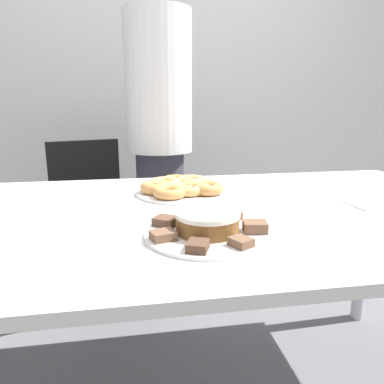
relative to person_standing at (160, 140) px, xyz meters
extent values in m
cube|color=silver|center=(0.09, 0.81, 0.39)|extent=(8.00, 0.05, 2.60)
cube|color=silver|center=(0.09, -0.81, -0.15)|extent=(1.89, 1.05, 0.03)
cylinder|color=silver|center=(0.98, -0.35, -0.54)|extent=(0.06, 0.06, 0.74)
cylinder|color=#383842|center=(0.00, 0.00, -0.48)|extent=(0.25, 0.25, 0.85)
cylinder|color=silver|center=(0.00, 0.00, 0.28)|extent=(0.33, 0.33, 0.67)
cylinder|color=black|center=(-0.36, 0.06, -0.90)|extent=(0.44, 0.44, 0.01)
cylinder|color=#262626|center=(-0.36, 0.06, -0.69)|extent=(0.06, 0.06, 0.41)
cube|color=black|center=(-0.36, 0.06, -0.46)|extent=(0.54, 0.54, 0.04)
cube|color=black|center=(-0.41, 0.26, -0.23)|extent=(0.39, 0.13, 0.42)
cylinder|color=white|center=(0.03, -1.03, -0.13)|extent=(0.32, 0.32, 0.01)
cylinder|color=white|center=(0.03, -0.58, -0.13)|extent=(0.34, 0.34, 0.01)
cylinder|color=brown|center=(0.03, -1.03, -0.10)|extent=(0.16, 0.16, 0.04)
cylinder|color=white|center=(0.03, -1.03, -0.08)|extent=(0.17, 0.17, 0.01)
cube|color=brown|center=(0.09, -1.13, -0.12)|extent=(0.06, 0.06, 0.02)
cube|color=brown|center=(0.15, -1.05, -0.11)|extent=(0.07, 0.06, 0.03)
cube|color=brown|center=(0.12, -0.95, -0.12)|extent=(0.06, 0.06, 0.02)
cube|color=#513828|center=(0.03, -0.91, -0.11)|extent=(0.05, 0.05, 0.03)
cube|color=brown|center=(-0.06, -0.96, -0.11)|extent=(0.08, 0.08, 0.02)
cube|color=brown|center=(-0.08, -1.06, -0.11)|extent=(0.07, 0.06, 0.02)
cube|color=#513828|center=(-0.01, -1.14, -0.12)|extent=(0.06, 0.07, 0.02)
torus|color=#D18E4C|center=(0.03, -0.58, -0.11)|extent=(0.12, 0.12, 0.03)
torus|color=#E5AD66|center=(-0.02, -0.54, -0.11)|extent=(0.12, 0.12, 0.04)
torus|color=#D18E4C|center=(-0.06, -0.59, -0.11)|extent=(0.12, 0.12, 0.04)
torus|color=#D18E4C|center=(-0.02, -0.67, -0.11)|extent=(0.12, 0.12, 0.04)
torus|color=tan|center=(0.05, -0.64, -0.11)|extent=(0.12, 0.12, 0.04)
torus|color=#C68447|center=(0.12, -0.64, -0.11)|extent=(0.11, 0.11, 0.04)
torus|color=tan|center=(0.10, -0.58, -0.11)|extent=(0.12, 0.12, 0.03)
torus|color=#E5AD66|center=(0.08, -0.52, -0.11)|extent=(0.12, 0.12, 0.04)
torus|color=#C68447|center=(0.02, -0.50, -0.11)|extent=(0.11, 0.11, 0.04)
cube|color=white|center=(0.63, -0.84, -0.13)|extent=(0.16, 0.14, 0.01)
camera|label=1|loc=(-0.15, -1.91, 0.21)|focal=35.00mm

